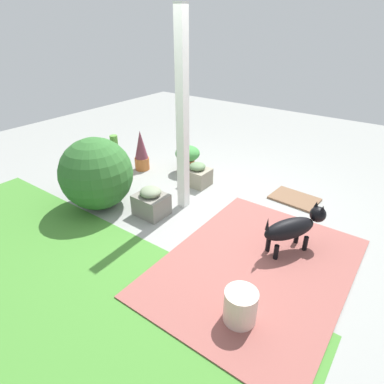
# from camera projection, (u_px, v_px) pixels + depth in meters

# --- Properties ---
(ground_plane) EXTENTS (12.00, 12.00, 0.00)m
(ground_plane) POSITION_uv_depth(u_px,v_px,m) (209.00, 212.00, 4.45)
(ground_plane) COLOR gray
(brick_path) EXTENTS (1.80, 2.40, 0.02)m
(brick_path) POSITION_uv_depth(u_px,v_px,m) (256.00, 266.00, 3.46)
(brick_path) COLOR #95534C
(brick_path) RESTS_ON ground
(lawn_patch) EXTENTS (5.20, 2.80, 0.01)m
(lawn_patch) POSITION_uv_depth(u_px,v_px,m) (17.00, 299.00, 3.05)
(lawn_patch) COLOR #458531
(lawn_patch) RESTS_ON ground
(porch_pillar) EXTENTS (0.12, 0.12, 2.52)m
(porch_pillar) POSITION_uv_depth(u_px,v_px,m) (182.00, 118.00, 4.02)
(porch_pillar) COLOR white
(porch_pillar) RESTS_ON ground
(stone_planter_nearest) EXTENTS (0.39, 0.34, 0.37)m
(stone_planter_nearest) POSITION_uv_depth(u_px,v_px,m) (197.00, 175.00, 5.11)
(stone_planter_nearest) COLOR gray
(stone_planter_nearest) RESTS_ON ground
(stone_planter_mid) EXTENTS (0.43, 0.37, 0.40)m
(stone_planter_mid) POSITION_uv_depth(u_px,v_px,m) (151.00, 202.00, 4.32)
(stone_planter_mid) COLOR gray
(stone_planter_mid) RESTS_ON ground
(round_shrub) EXTENTS (1.00, 1.00, 1.00)m
(round_shrub) POSITION_uv_depth(u_px,v_px,m) (96.00, 174.00, 4.37)
(round_shrub) COLOR #2E642B
(round_shrub) RESTS_ON ground
(terracotta_pot_spiky) EXTENTS (0.25, 0.25, 0.70)m
(terracotta_pot_spiky) POSITION_uv_depth(u_px,v_px,m) (141.00, 151.00, 5.56)
(terracotta_pot_spiky) COLOR #B76533
(terracotta_pot_spiky) RESTS_ON ground
(terracotta_pot_tall) EXTENTS (0.22, 0.22, 0.74)m
(terracotta_pot_tall) POSITION_uv_depth(u_px,v_px,m) (117.00, 163.00, 5.29)
(terracotta_pot_tall) COLOR #AC633F
(terracotta_pot_tall) RESTS_ON ground
(terracotta_pot_broad) EXTENTS (0.42, 0.42, 0.46)m
(terracotta_pot_broad) POSITION_uv_depth(u_px,v_px,m) (188.00, 156.00, 5.51)
(terracotta_pot_broad) COLOR #9A5932
(terracotta_pot_broad) RESTS_ON ground
(dog) EXTENTS (0.54, 0.75, 0.55)m
(dog) POSITION_uv_depth(u_px,v_px,m) (294.00, 227.00, 3.56)
(dog) COLOR black
(dog) RESTS_ON ground
(ceramic_urn) EXTENTS (0.29, 0.29, 0.33)m
(ceramic_urn) POSITION_uv_depth(u_px,v_px,m) (240.00, 307.00, 2.77)
(ceramic_urn) COLOR beige
(ceramic_urn) RESTS_ON ground
(doormat) EXTENTS (0.69, 0.51, 0.03)m
(doormat) POSITION_uv_depth(u_px,v_px,m) (294.00, 199.00, 4.75)
(doormat) COLOR brown
(doormat) RESTS_ON ground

